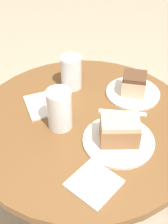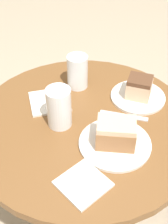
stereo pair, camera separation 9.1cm
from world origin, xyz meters
name	(u,v)px [view 2 (the right image)]	position (x,y,z in m)	size (l,w,h in m)	color
table	(84,155)	(0.00, 0.00, 0.53)	(0.78, 0.78, 0.71)	brown
plate_near	(115,144)	(0.14, 0.03, 0.71)	(0.23, 0.23, 0.01)	silver
plate_far	(138,97)	(-0.01, 0.24, 0.71)	(0.20, 0.20, 0.01)	silver
cake_slice_near	(116,133)	(0.14, 0.03, 0.76)	(0.14, 0.15, 0.09)	#9E6B42
cake_slice_far	(139,87)	(-0.01, 0.24, 0.76)	(0.12, 0.12, 0.08)	beige
glass_lemonade	(78,73)	(-0.19, 0.08, 0.76)	(0.08, 0.08, 0.13)	beige
glass_water	(59,110)	(-0.03, -0.08, 0.77)	(0.08, 0.08, 0.14)	silver
napkin_stack	(50,101)	(-0.15, -0.06, 0.71)	(0.17, 0.17, 0.01)	silver
fork	(124,116)	(0.05, 0.13, 0.71)	(0.13, 0.14, 0.00)	silver
napkin_side	(83,184)	(0.23, -0.13, 0.71)	(0.15, 0.15, 0.01)	silver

